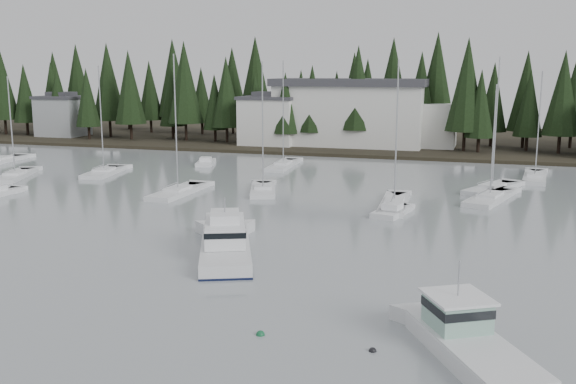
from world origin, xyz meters
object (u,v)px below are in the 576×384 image
Objects in this scene: house_west at (269,120)px; sailboat_6 at (178,193)px; sailboat_5 at (104,174)px; sailboat_2 at (490,200)px; sailboat_7 at (394,206)px; runabout_1 at (392,213)px; harbor_inn at (362,113)px; cabin_cruiser_center at (225,245)px; sailboat_0 at (263,191)px; sailboat_4 at (0,162)px; house_far_west at (63,115)px; lobster_boat_teal at (469,345)px; sailboat_10 at (15,177)px; runabout_3 at (206,164)px; sailboat_9 at (535,179)px; sailboat_12 at (492,190)px; sailboat_1 at (283,166)px.

sailboat_6 reaches higher than house_west.
sailboat_2 is at bearing -104.27° from sailboat_5.
runabout_1 is (0.32, -3.48, 0.05)m from sailboat_7.
sailboat_6 is at bearing 95.41° from runabout_1.
cabin_cruiser_center is at bearing -87.59° from harbor_inn.
sailboat_0 is (12.41, -38.34, -4.56)m from house_west.
sailboat_2 is 1.05× the size of sailboat_4.
house_far_west is 0.75× the size of cabin_cruiser_center.
cabin_cruiser_center is 20.49m from lobster_boat_teal.
harbor_inn is 2.13× the size of sailboat_5.
sailboat_6 reaches higher than sailboat_5.
sailboat_10 is 46.90m from runabout_1.
runabout_3 is (-6.08, 20.30, 0.05)m from sailboat_6.
sailboat_10 is at bearing 94.73° from runabout_1.
sailboat_12 is at bearing 157.18° from sailboat_9.
lobster_boat_teal is at bearing -44.46° from house_far_west.
sailboat_5 is 0.97× the size of sailboat_7.
sailboat_4 reaches higher than house_far_west.
sailboat_7 reaches higher than sailboat_0.
sailboat_5 is 52.49m from sailboat_9.
cabin_cruiser_center is 0.86× the size of sailboat_9.
cabin_cruiser_center is at bearing -171.46° from sailboat_1.
runabout_1 is (69.08, -46.99, -4.27)m from house_far_west.
harbor_inn is 42.15m from sailboat_0.
harbor_inn is 2.46× the size of sailboat_2.
sailboat_2 reaches higher than sailboat_4.
sailboat_1 reaches higher than sailboat_10.
harbor_inn is 55.66m from sailboat_4.
sailboat_1 is (-3.42, 17.77, -0.01)m from sailboat_0.
sailboat_6 is 2.66× the size of runabout_3.
sailboat_0 reaches higher than sailboat_2.
sailboat_12 is 17.13m from runabout_1.
sailboat_10 reaches higher than cabin_cruiser_center.
house_west reaches higher than cabin_cruiser_center.
house_far_west is at bearing 20.45° from cabin_cruiser_center.
runabout_1 is at bearing -119.84° from sailboat_10.
sailboat_6 reaches higher than sailboat_10.
sailboat_5 reaches higher than sailboat_4.
sailboat_0 is at bearing -155.91° from runabout_3.
sailboat_2 reaches higher than house_far_west.
sailboat_9 is (40.57, -20.94, -4.58)m from house_west.
sailboat_9 reaches higher than harbor_inn.
sailboat_1 is (-6.05, -23.91, -5.69)m from harbor_inn.
sailboat_10 is (-23.60, 3.64, -0.02)m from sailboat_6.
sailboat_9 is at bearing -95.50° from sailboat_10.
sailboat_7 is (8.99, 19.92, -0.62)m from cabin_cruiser_center.
house_far_west is 81.49m from sailboat_7.
harbor_inn is 46.71m from sailboat_7.
sailboat_6 reaches higher than runabout_3.
sailboat_6 is at bearing 163.94° from sailboat_1.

